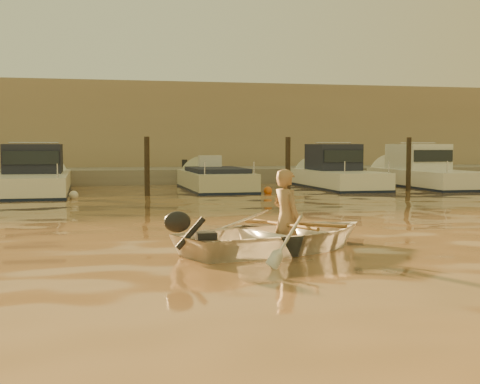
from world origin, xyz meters
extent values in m
plane|color=olive|center=(0.00, 0.00, 0.00)|extent=(160.00, 160.00, 0.00)
imported|color=silver|center=(0.88, 1.50, 0.26)|extent=(4.36, 3.81, 0.75)
imported|color=#9B734D|center=(0.97, 1.54, 0.52)|extent=(0.59, 0.70, 1.64)
cylinder|color=brown|center=(1.11, 1.60, 0.42)|extent=(1.25, 1.76, 0.13)
cylinder|color=brown|center=(0.92, 1.52, 0.42)|extent=(0.53, 2.06, 0.13)
cylinder|color=#2D2319|center=(-0.20, 13.80, 0.90)|extent=(0.18, 0.18, 2.20)
cylinder|color=#2D2319|center=(4.80, 13.80, 0.90)|extent=(0.18, 0.18, 2.20)
cylinder|color=#2D2319|center=(9.50, 13.80, 0.90)|extent=(0.18, 0.18, 2.20)
sphere|color=silver|center=(-2.62, 13.10, 0.10)|extent=(0.30, 0.30, 0.30)
sphere|color=orange|center=(4.03, 13.69, 0.10)|extent=(0.30, 0.30, 0.30)
sphere|color=white|center=(7.76, 13.52, 0.10)|extent=(0.30, 0.30, 0.30)
cube|color=gray|center=(0.00, 21.50, 0.15)|extent=(52.00, 4.00, 1.00)
cube|color=#9E8466|center=(0.00, 27.00, 2.40)|extent=(46.00, 7.00, 4.80)
camera|label=1|loc=(-2.27, -8.99, 1.74)|focal=50.00mm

